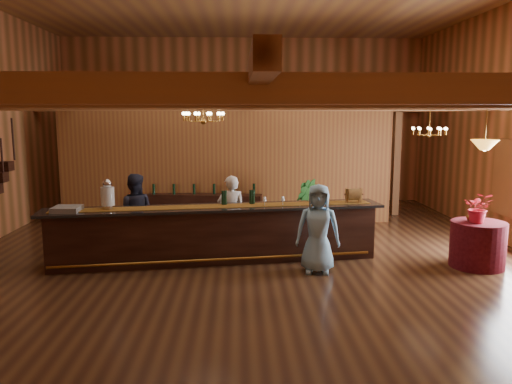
{
  "coord_description": "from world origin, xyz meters",
  "views": [
    {
      "loc": [
        -0.18,
        -10.08,
        2.97
      ],
      "look_at": [
        0.19,
        0.57,
        1.32
      ],
      "focal_mm": 35.0,
      "sensor_mm": 36.0,
      "label": 1
    }
  ],
  "objects_px": {
    "tasting_bar": "(216,234)",
    "floor_plant": "(302,205)",
    "round_table": "(478,244)",
    "raffle_drum": "(354,195)",
    "beverage_dispenser": "(108,195)",
    "chandelier_left": "(203,116)",
    "bartender": "(231,214)",
    "guest": "(318,229)",
    "staff_second": "(135,213)",
    "backbar_shelf": "(204,210)",
    "pendant_lamp": "(485,145)",
    "chandelier_right": "(429,131)"
  },
  "relations": [
    {
      "from": "tasting_bar",
      "to": "floor_plant",
      "type": "height_order",
      "value": "floor_plant"
    },
    {
      "from": "round_table",
      "to": "raffle_drum",
      "type": "bearing_deg",
      "value": 158.94
    },
    {
      "from": "beverage_dispenser",
      "to": "chandelier_left",
      "type": "bearing_deg",
      "value": 6.0
    },
    {
      "from": "beverage_dispenser",
      "to": "raffle_drum",
      "type": "bearing_deg",
      "value": 6.35
    },
    {
      "from": "tasting_bar",
      "to": "bartender",
      "type": "relative_size",
      "value": 4.1
    },
    {
      "from": "floor_plant",
      "to": "guest",
      "type": "bearing_deg",
      "value": -92.04
    },
    {
      "from": "tasting_bar",
      "to": "staff_second",
      "type": "distance_m",
      "value": 1.97
    },
    {
      "from": "raffle_drum",
      "to": "backbar_shelf",
      "type": "xyz_separation_m",
      "value": [
        -3.33,
        3.0,
        -0.88
      ]
    },
    {
      "from": "tasting_bar",
      "to": "guest",
      "type": "height_order",
      "value": "guest"
    },
    {
      "from": "pendant_lamp",
      "to": "bartender",
      "type": "bearing_deg",
      "value": 164.95
    },
    {
      "from": "beverage_dispenser",
      "to": "guest",
      "type": "relative_size",
      "value": 0.35
    },
    {
      "from": "bartender",
      "to": "guest",
      "type": "height_order",
      "value": "guest"
    },
    {
      "from": "round_table",
      "to": "guest",
      "type": "relative_size",
      "value": 0.62
    },
    {
      "from": "backbar_shelf",
      "to": "chandelier_left",
      "type": "xyz_separation_m",
      "value": [
        0.24,
        -3.35,
        2.5
      ]
    },
    {
      "from": "tasting_bar",
      "to": "guest",
      "type": "relative_size",
      "value": 4.07
    },
    {
      "from": "chandelier_left",
      "to": "backbar_shelf",
      "type": "bearing_deg",
      "value": 94.14
    },
    {
      "from": "raffle_drum",
      "to": "backbar_shelf",
      "type": "relative_size",
      "value": 0.11
    },
    {
      "from": "backbar_shelf",
      "to": "guest",
      "type": "xyz_separation_m",
      "value": [
        2.41,
        -4.11,
        0.41
      ]
    },
    {
      "from": "chandelier_left",
      "to": "floor_plant",
      "type": "height_order",
      "value": "chandelier_left"
    },
    {
      "from": "backbar_shelf",
      "to": "staff_second",
      "type": "xyz_separation_m",
      "value": [
        -1.33,
        -2.55,
        0.43
      ]
    },
    {
      "from": "tasting_bar",
      "to": "floor_plant",
      "type": "relative_size",
      "value": 4.94
    },
    {
      "from": "backbar_shelf",
      "to": "staff_second",
      "type": "bearing_deg",
      "value": -109.46
    },
    {
      "from": "raffle_drum",
      "to": "pendant_lamp",
      "type": "bearing_deg",
      "value": -21.06
    },
    {
      "from": "beverage_dispenser",
      "to": "bartender",
      "type": "bearing_deg",
      "value": 22.22
    },
    {
      "from": "chandelier_left",
      "to": "staff_second",
      "type": "distance_m",
      "value": 2.72
    },
    {
      "from": "chandelier_right",
      "to": "bartender",
      "type": "distance_m",
      "value": 5.05
    },
    {
      "from": "backbar_shelf",
      "to": "pendant_lamp",
      "type": "xyz_separation_m",
      "value": [
        5.61,
        -3.88,
        1.97
      ]
    },
    {
      "from": "round_table",
      "to": "bartender",
      "type": "distance_m",
      "value": 5.03
    },
    {
      "from": "raffle_drum",
      "to": "guest",
      "type": "relative_size",
      "value": 0.2
    },
    {
      "from": "backbar_shelf",
      "to": "round_table",
      "type": "height_order",
      "value": "round_table"
    },
    {
      "from": "tasting_bar",
      "to": "raffle_drum",
      "type": "xyz_separation_m",
      "value": [
        2.87,
        0.33,
        0.74
      ]
    },
    {
      "from": "raffle_drum",
      "to": "guest",
      "type": "bearing_deg",
      "value": -129.65
    },
    {
      "from": "raffle_drum",
      "to": "chandelier_right",
      "type": "bearing_deg",
      "value": 33.86
    },
    {
      "from": "raffle_drum",
      "to": "floor_plant",
      "type": "relative_size",
      "value": 0.24
    },
    {
      "from": "chandelier_left",
      "to": "guest",
      "type": "distance_m",
      "value": 3.1
    },
    {
      "from": "round_table",
      "to": "bartender",
      "type": "xyz_separation_m",
      "value": [
        -4.85,
        1.3,
        0.39
      ]
    },
    {
      "from": "guest",
      "to": "chandelier_right",
      "type": "bearing_deg",
      "value": 48.36
    },
    {
      "from": "chandelier_right",
      "to": "backbar_shelf",
      "type": "bearing_deg",
      "value": 163.39
    },
    {
      "from": "raffle_drum",
      "to": "bartender",
      "type": "xyz_separation_m",
      "value": [
        -2.57,
        0.43,
        -0.47
      ]
    },
    {
      "from": "pendant_lamp",
      "to": "guest",
      "type": "xyz_separation_m",
      "value": [
        -3.2,
        -0.23,
        -1.56
      ]
    },
    {
      "from": "backbar_shelf",
      "to": "bartender",
      "type": "relative_size",
      "value": 1.83
    },
    {
      "from": "guest",
      "to": "backbar_shelf",
      "type": "bearing_deg",
      "value": 128.92
    },
    {
      "from": "chandelier_left",
      "to": "bartender",
      "type": "distance_m",
      "value": 2.3
    },
    {
      "from": "raffle_drum",
      "to": "staff_second",
      "type": "xyz_separation_m",
      "value": [
        -4.66,
        0.45,
        -0.45
      ]
    },
    {
      "from": "chandelier_right",
      "to": "pendant_lamp",
      "type": "bearing_deg",
      "value": -84.67
    },
    {
      "from": "backbar_shelf",
      "to": "chandelier_right",
      "type": "height_order",
      "value": "chandelier_right"
    },
    {
      "from": "staff_second",
      "to": "chandelier_left",
      "type": "bearing_deg",
      "value": 152.2
    },
    {
      "from": "raffle_drum",
      "to": "guest",
      "type": "height_order",
      "value": "guest"
    },
    {
      "from": "raffle_drum",
      "to": "floor_plant",
      "type": "height_order",
      "value": "raffle_drum"
    },
    {
      "from": "beverage_dispenser",
      "to": "floor_plant",
      "type": "bearing_deg",
      "value": 33.0
    }
  ]
}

